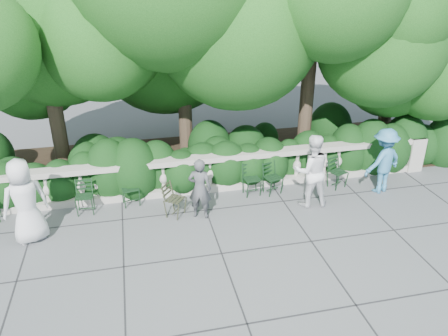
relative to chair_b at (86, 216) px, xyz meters
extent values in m
plane|color=#4D4F54|center=(3.35, -1.18, 0.00)|extent=(90.00, 90.00, 0.00)
cube|color=#9E998E|center=(3.35, 0.62, 0.09)|extent=(12.00, 0.32, 0.18)
cube|color=#9E998E|center=(3.35, 0.62, 0.93)|extent=(12.00, 0.36, 0.14)
cube|color=#9E998E|center=(9.13, 0.62, 0.50)|extent=(0.44, 0.44, 1.00)
cylinder|color=#3F3023|center=(-0.65, 2.22, 1.40)|extent=(0.40, 0.40, 2.80)
ellipsoid|color=#103A0F|center=(-0.65, 1.78, 3.68)|extent=(5.28, 5.28, 3.96)
cylinder|color=#3F3023|center=(2.85, 2.82, 1.70)|extent=(0.40, 0.40, 3.40)
ellipsoid|color=#103A0F|center=(2.85, 2.30, 4.44)|extent=(6.24, 6.24, 4.68)
cylinder|color=#3F3023|center=(6.35, 2.12, 1.50)|extent=(0.40, 0.40, 3.00)
ellipsoid|color=#103A0F|center=(6.35, 1.66, 3.92)|extent=(5.52, 5.52, 4.14)
cylinder|color=#3F3023|center=(9.35, 2.62, 1.30)|extent=(0.40, 0.40, 2.60)
ellipsoid|color=#103A0F|center=(9.35, 2.22, 3.40)|extent=(4.80, 4.80, 3.60)
imported|color=silver|center=(-1.07, -0.76, 0.95)|extent=(1.10, 0.93, 1.90)
imported|color=#444549|center=(2.67, -0.62, 0.75)|extent=(0.64, 0.53, 1.50)
imported|color=white|center=(5.41, -0.64, 0.93)|extent=(0.96, 0.79, 1.85)
imported|color=teal|center=(7.50, -0.39, 0.87)|extent=(1.27, 0.95, 1.74)
camera|label=1|loc=(1.27, -9.45, 5.51)|focal=35.00mm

